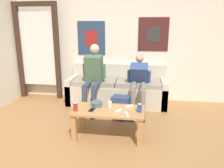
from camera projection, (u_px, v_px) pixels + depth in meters
ground_plane at (78, 166)px, 2.65m from camera, size 18.00×18.00×0.00m
wall_back at (111, 43)px, 4.87m from camera, size 10.00×0.07×2.55m
door_frame at (38, 46)px, 4.91m from camera, size 1.00×0.10×2.15m
couch at (117, 90)px, 4.74m from camera, size 2.09×0.74×0.82m
coffee_table at (109, 115)px, 3.28m from camera, size 1.07×0.54×0.44m
person_seated_adult at (93, 75)px, 4.33m from camera, size 0.47×0.82×1.29m
person_seated_teen at (139, 81)px, 4.23m from camera, size 0.47×0.96×1.09m
backpack at (121, 108)px, 3.96m from camera, size 0.35×0.31×0.42m
ceramic_bowl at (97, 104)px, 3.39m from camera, size 0.18×0.18×0.07m
pillar_candle at (110, 104)px, 3.34m from camera, size 0.07×0.07×0.11m
drink_can_blue at (140, 108)px, 3.15m from camera, size 0.07×0.07×0.12m
drink_can_red at (75, 107)px, 3.20m from camera, size 0.07×0.07×0.12m
game_controller_near_left at (127, 114)px, 3.07m from camera, size 0.07×0.15×0.03m
game_controller_near_right at (119, 111)px, 3.19m from camera, size 0.10×0.14×0.03m
game_controller_far_center at (129, 106)px, 3.36m from camera, size 0.13×0.12×0.03m
cell_phone at (92, 110)px, 3.24m from camera, size 0.08×0.14×0.01m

